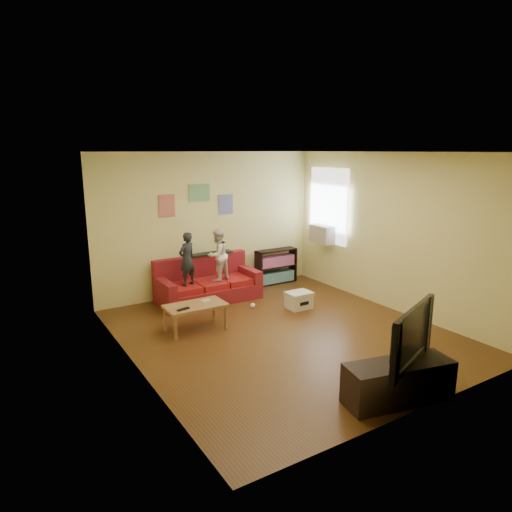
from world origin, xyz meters
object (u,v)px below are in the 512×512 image
television (402,334)px  child_a (187,259)px  child_b (218,255)px  file_box (299,300)px  bookshelf (276,268)px  tv_stand (398,382)px  sofa (207,285)px  coffee_table (195,308)px

television → child_a: bearing=78.1°
child_b → television: 4.15m
file_box → television: (-0.90, -3.02, 0.64)m
bookshelf → tv_stand: bookshelf is taller
sofa → file_box: bearing=-48.0°
file_box → television: size_ratio=0.37×
coffee_table → tv_stand: tv_stand is taller
sofa → child_b: bearing=-47.9°
child_b → file_box: child_b is taller
child_b → television: bearing=70.9°
child_b → file_box: (1.01, -1.13, -0.72)m
bookshelf → television: size_ratio=0.78×
file_box → bookshelf: bearing=70.6°
child_a → tv_stand: (0.72, -4.15, -0.64)m
child_a → coffee_table: bearing=51.0°
child_a → coffee_table: (-0.35, -1.09, -0.51)m
child_a → television: size_ratio=0.82×
coffee_table → bookshelf: bookshelf is taller
child_b → coffee_table: 1.53m
coffee_table → tv_stand: 3.24m
child_b → coffee_table: (-0.95, -1.09, -0.51)m
child_a → bookshelf: child_a is taller
sofa → bookshelf: sofa is taller
bookshelf → television: bearing=-107.5°
coffee_table → tv_stand: size_ratio=0.75×
child_a → child_b: child_b is taller
child_a → bookshelf: size_ratio=1.06×
sofa → television: television is taller
child_a → child_b: (0.60, -0.00, 0.00)m
child_b → file_box: 1.68m
coffee_table → file_box: (1.96, -0.03, -0.21)m
child_a → child_b: bearing=158.6°
television → file_box: bearing=51.8°
sofa → coffee_table: bearing=-122.4°
bookshelf → file_box: (-0.54, -1.53, -0.17)m
sofa → child_b: (0.15, -0.16, 0.59)m
tv_stand → television: (0.00, 0.00, 0.56)m
sofa → child_a: child_a is taller
coffee_table → file_box: bearing=-0.9°
file_box → television: television is taller
coffee_table → child_a: bearing=72.4°
sofa → coffee_table: (-0.80, -1.26, 0.08)m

